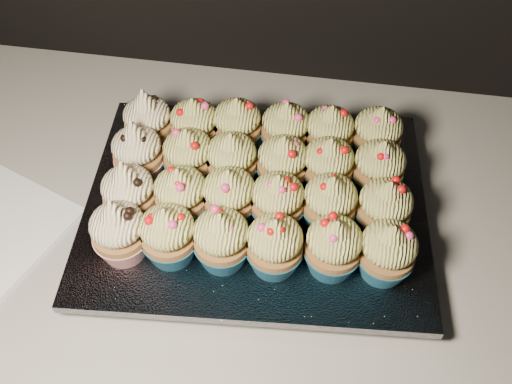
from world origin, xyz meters
The scene contains 27 objects.
worktop centered at (0.00, 1.70, 0.88)m, with size 2.44×0.64×0.04m, color beige.
baking_tray centered at (-0.23, 1.72, 0.91)m, with size 0.38×0.29×0.02m, color black.
foil_lining centered at (-0.23, 1.72, 0.93)m, with size 0.41×0.32×0.01m, color silver.
cupcake_0 centered at (-0.37, 1.62, 0.97)m, with size 0.06×0.06×0.10m.
cupcake_1 centered at (-0.31, 1.63, 0.97)m, with size 0.06×0.06×0.08m.
cupcake_2 centered at (-0.25, 1.63, 0.97)m, with size 0.06×0.06×0.08m.
cupcake_3 centered at (-0.20, 1.63, 0.97)m, with size 0.06×0.06×0.08m.
cupcake_4 centered at (-0.13, 1.64, 0.97)m, with size 0.06×0.06×0.08m.
cupcake_5 centered at (-0.08, 1.64, 0.97)m, with size 0.06×0.06×0.08m.
cupcake_6 centered at (-0.37, 1.67, 0.97)m, with size 0.06×0.06×0.10m.
cupcake_7 centered at (-0.31, 1.68, 0.97)m, with size 0.06×0.06×0.08m.
cupcake_8 centered at (-0.26, 1.69, 0.97)m, with size 0.06×0.06×0.08m.
cupcake_9 centered at (-0.20, 1.69, 0.97)m, with size 0.06×0.06×0.08m.
cupcake_10 centered at (-0.14, 1.70, 0.97)m, with size 0.06×0.06×0.08m.
cupcake_11 centered at (-0.08, 1.70, 0.97)m, with size 0.06×0.06×0.08m.
cupcake_12 centered at (-0.38, 1.74, 0.97)m, with size 0.06×0.06×0.10m.
cupcake_13 centered at (-0.32, 1.74, 0.97)m, with size 0.06×0.06×0.08m.
cupcake_14 centered at (-0.26, 1.74, 0.97)m, with size 0.06×0.06×0.08m.
cupcake_15 centered at (-0.20, 1.75, 0.97)m, with size 0.06×0.06×0.08m.
cupcake_16 centered at (-0.15, 1.75, 0.97)m, with size 0.06×0.06×0.08m.
cupcake_17 centered at (-0.09, 1.76, 0.97)m, with size 0.06×0.06×0.08m.
cupcake_18 centered at (-0.38, 1.79, 0.97)m, with size 0.06×0.06×0.10m.
cupcake_19 centered at (-0.32, 1.79, 0.97)m, with size 0.06×0.06×0.08m.
cupcake_20 centered at (-0.27, 1.80, 0.97)m, with size 0.06×0.06×0.08m.
cupcake_21 centered at (-0.21, 1.81, 0.97)m, with size 0.06×0.06×0.08m.
cupcake_22 centered at (-0.15, 1.81, 0.97)m, with size 0.06×0.06×0.08m.
cupcake_23 centered at (-0.09, 1.82, 0.97)m, with size 0.06×0.06×0.08m.
Camera 1 is at (-0.16, 1.29, 1.48)m, focal length 40.00 mm.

